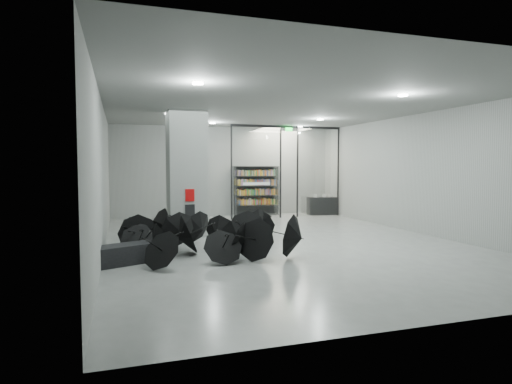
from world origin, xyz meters
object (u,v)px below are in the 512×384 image
object	(u,v)px
column	(187,174)
bookshelf	(256,191)
umbrella_cluster	(199,240)
shop_counter	(322,206)
bench	(125,254)

from	to	relation	value
column	bookshelf	world-z (taller)	column
column	bookshelf	xyz separation A→B (m)	(3.90, 4.75, -0.88)
umbrella_cluster	shop_counter	bearing A→B (deg)	44.29
bookshelf	umbrella_cluster	size ratio (longest dim) A/B	0.44
bookshelf	umbrella_cluster	distance (m)	8.60
column	bookshelf	bearing A→B (deg)	50.61
shop_counter	umbrella_cluster	bearing A→B (deg)	-129.78
shop_counter	umbrella_cluster	xyz separation A→B (m)	(-6.98, -6.81, -0.10)
bench	column	bearing A→B (deg)	38.98
bench	shop_counter	distance (m)	11.72
column	bench	size ratio (longest dim) A/B	2.87
bench	shop_counter	bearing A→B (deg)	18.45
bookshelf	umbrella_cluster	xyz separation A→B (m)	(-4.02, -7.56, -0.82)
bench	umbrella_cluster	world-z (taller)	umbrella_cluster
bench	bookshelf	world-z (taller)	bookshelf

